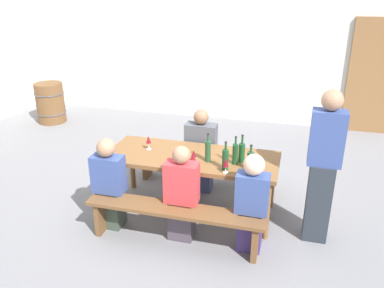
{
  "coord_description": "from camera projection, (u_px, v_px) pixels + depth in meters",
  "views": [
    {
      "loc": [
        1.14,
        -4.16,
        2.69
      ],
      "look_at": [
        0.0,
        0.0,
        0.9
      ],
      "focal_mm": 37.09,
      "sensor_mm": 36.0,
      "label": 1
    }
  ],
  "objects": [
    {
      "name": "wine_glass_0",
      "position": [
        149.0,
        140.0,
        4.85
      ],
      "size": [
        0.06,
        0.06,
        0.18
      ],
      "color": "silver",
      "rests_on": "tasting_table"
    },
    {
      "name": "wine_glass_3",
      "position": [
        226.0,
        163.0,
        4.26
      ],
      "size": [
        0.06,
        0.06,
        0.18
      ],
      "color": "silver",
      "rests_on": "tasting_table"
    },
    {
      "name": "wine_bottle_3",
      "position": [
        250.0,
        161.0,
        4.32
      ],
      "size": [
        0.08,
        0.08,
        0.3
      ],
      "color": "#234C2D",
      "rests_on": "tasting_table"
    },
    {
      "name": "wine_glass_4",
      "position": [
        193.0,
        158.0,
        4.43
      ],
      "size": [
        0.07,
        0.07,
        0.14
      ],
      "color": "silver",
      "rests_on": "tasting_table"
    },
    {
      "name": "tasting_table",
      "position": [
        192.0,
        161.0,
        4.75
      ],
      "size": [
        2.05,
        0.83,
        0.75
      ],
      "color": "brown",
      "rests_on": "ground"
    },
    {
      "name": "wine_bottle_2",
      "position": [
        208.0,
        151.0,
        4.53
      ],
      "size": [
        0.07,
        0.07,
        0.34
      ],
      "color": "#234C2D",
      "rests_on": "tasting_table"
    },
    {
      "name": "seated_guest_far_0",
      "position": [
        201.0,
        153.0,
        5.31
      ],
      "size": [
        0.41,
        0.24,
        1.15
      ],
      "rotation": [
        0.0,
        0.0,
        -1.57
      ],
      "color": "#3D4772",
      "rests_on": "ground"
    },
    {
      "name": "ground_plane",
      "position": [
        192.0,
        210.0,
        5.01
      ],
      "size": [
        24.0,
        24.0,
        0.0
      ],
      "primitive_type": "plane",
      "color": "slate"
    },
    {
      "name": "seated_guest_near_2",
      "position": [
        252.0,
        204.0,
        4.11
      ],
      "size": [
        0.34,
        0.24,
        1.1
      ],
      "rotation": [
        0.0,
        0.0,
        1.57
      ],
      "color": "#44316E",
      "rests_on": "ground"
    },
    {
      "name": "wine_bottle_1",
      "position": [
        235.0,
        154.0,
        4.47
      ],
      "size": [
        0.07,
        0.07,
        0.34
      ],
      "color": "#194723",
      "rests_on": "tasting_table"
    },
    {
      "name": "wine_barrel",
      "position": [
        50.0,
        103.0,
        7.98
      ],
      "size": [
        0.59,
        0.59,
        0.8
      ],
      "color": "brown",
      "rests_on": "ground"
    },
    {
      "name": "wooden_door",
      "position": [
        374.0,
        77.0,
        7.21
      ],
      "size": [
        0.9,
        0.06,
        2.1
      ],
      "primitive_type": "cube",
      "color": "olive",
      "rests_on": "ground"
    },
    {
      "name": "seated_guest_near_1",
      "position": [
        182.0,
        196.0,
        4.3
      ],
      "size": [
        0.36,
        0.24,
        1.1
      ],
      "rotation": [
        0.0,
        0.0,
        1.57
      ],
      "color": "#4A3F4A",
      "rests_on": "ground"
    },
    {
      "name": "back_wall",
      "position": [
        243.0,
        40.0,
        7.72
      ],
      "size": [
        14.0,
        0.2,
        3.2
      ],
      "primitive_type": "cube",
      "color": "silver",
      "rests_on": "ground"
    },
    {
      "name": "wine_bottle_0",
      "position": [
        225.0,
        159.0,
        4.34
      ],
      "size": [
        0.07,
        0.07,
        0.33
      ],
      "color": "#194723",
      "rests_on": "tasting_table"
    },
    {
      "name": "wine_glass_2",
      "position": [
        194.0,
        154.0,
        4.51
      ],
      "size": [
        0.06,
        0.06,
        0.15
      ],
      "color": "silver",
      "rests_on": "tasting_table"
    },
    {
      "name": "standing_host",
      "position": [
        323.0,
        169.0,
        4.17
      ],
      "size": [
        0.34,
        0.24,
        1.71
      ],
      "rotation": [
        0.0,
        0.0,
        3.14
      ],
      "color": "#2A3138",
      "rests_on": "ground"
    },
    {
      "name": "seated_guest_near_0",
      "position": [
        109.0,
        185.0,
        4.51
      ],
      "size": [
        0.36,
        0.24,
        1.1
      ],
      "rotation": [
        0.0,
        0.0,
        1.57
      ],
      "color": "#39473A",
      "rests_on": "ground"
    },
    {
      "name": "bench_far",
      "position": [
        206.0,
        161.0,
        5.51
      ],
      "size": [
        1.95,
        0.3,
        0.45
      ],
      "color": "brown",
      "rests_on": "ground"
    },
    {
      "name": "bench_near",
      "position": [
        174.0,
        216.0,
        4.24
      ],
      "size": [
        1.95,
        0.3,
        0.45
      ],
      "color": "brown",
      "rests_on": "ground"
    },
    {
      "name": "wine_bottle_4",
      "position": [
        242.0,
        152.0,
        4.52
      ],
      "size": [
        0.07,
        0.07,
        0.33
      ],
      "color": "#194723",
      "rests_on": "tasting_table"
    },
    {
      "name": "wine_glass_1",
      "position": [
        258.0,
        164.0,
        4.2
      ],
      "size": [
        0.07,
        0.07,
        0.18
      ],
      "color": "silver",
      "rests_on": "tasting_table"
    }
  ]
}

